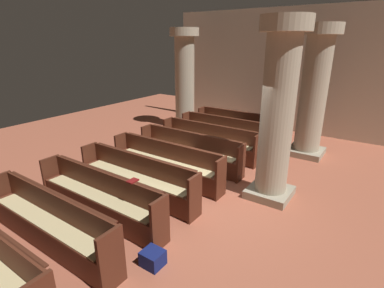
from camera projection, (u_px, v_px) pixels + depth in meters
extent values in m
plane|color=#AD5B42|center=(207.00, 191.00, 6.84)|extent=(19.20, 19.20, 0.00)
cube|color=beige|center=(294.00, 72.00, 10.82)|extent=(10.00, 0.16, 4.50)
cube|color=#562819|center=(238.00, 125.00, 10.45)|extent=(3.06, 0.38, 0.05)
cube|color=#562819|center=(241.00, 118.00, 10.50)|extent=(3.06, 0.04, 0.45)
cube|color=#492215|center=(242.00, 112.00, 10.46)|extent=(2.94, 0.06, 0.02)
cube|color=#4E2416|center=(202.00, 119.00, 11.28)|extent=(0.06, 0.44, 0.94)
cube|color=#4E2416|center=(281.00, 133.00, 9.62)|extent=(0.06, 0.44, 0.94)
cube|color=#522618|center=(236.00, 133.00, 10.39)|extent=(3.06, 0.03, 0.43)
cube|color=#D1BC84|center=(238.00, 125.00, 10.42)|extent=(2.82, 0.32, 0.02)
cube|color=#562819|center=(225.00, 132.00, 9.65)|extent=(3.06, 0.38, 0.05)
cube|color=#562819|center=(227.00, 124.00, 9.70)|extent=(3.06, 0.04, 0.45)
cube|color=#492215|center=(228.00, 118.00, 9.66)|extent=(2.94, 0.06, 0.02)
cube|color=#4E2416|center=(186.00, 125.00, 10.48)|extent=(0.06, 0.44, 0.94)
cube|color=#4E2416|center=(270.00, 141.00, 8.82)|extent=(0.06, 0.44, 0.94)
cube|color=#522618|center=(222.00, 141.00, 9.59)|extent=(3.06, 0.03, 0.43)
cube|color=#D1BC84|center=(224.00, 132.00, 9.62)|extent=(2.82, 0.32, 0.02)
cube|color=#562819|center=(208.00, 141.00, 8.85)|extent=(3.06, 0.38, 0.05)
cube|color=#562819|center=(211.00, 132.00, 8.90)|extent=(3.06, 0.04, 0.45)
cube|color=#492215|center=(212.00, 124.00, 8.86)|extent=(2.94, 0.06, 0.02)
cube|color=#4E2416|center=(168.00, 132.00, 9.68)|extent=(0.06, 0.44, 0.94)
cube|color=#4E2416|center=(257.00, 151.00, 8.02)|extent=(0.06, 0.44, 0.94)
cube|color=#522618|center=(205.00, 150.00, 8.79)|extent=(3.06, 0.03, 0.43)
cube|color=#D1BC84|center=(208.00, 140.00, 8.82)|extent=(2.82, 0.32, 0.02)
cube|color=#562819|center=(189.00, 151.00, 8.05)|extent=(3.06, 0.38, 0.05)
cube|color=#562819|center=(193.00, 141.00, 8.10)|extent=(3.06, 0.04, 0.45)
cube|color=#492215|center=(194.00, 133.00, 8.06)|extent=(2.94, 0.06, 0.02)
cube|color=#4E2416|center=(147.00, 140.00, 8.88)|extent=(0.06, 0.44, 0.94)
cube|color=#4E2416|center=(241.00, 163.00, 7.22)|extent=(0.06, 0.44, 0.94)
cube|color=#522618|center=(186.00, 161.00, 7.99)|extent=(3.06, 0.03, 0.43)
cube|color=#D1BC84|center=(189.00, 150.00, 8.02)|extent=(2.82, 0.32, 0.02)
cube|color=#562819|center=(166.00, 163.00, 7.25)|extent=(3.06, 0.38, 0.05)
cube|color=#562819|center=(170.00, 152.00, 7.30)|extent=(3.06, 0.04, 0.45)
cube|color=#492215|center=(171.00, 143.00, 7.26)|extent=(2.94, 0.06, 0.02)
cube|color=#4E2416|center=(122.00, 150.00, 8.08)|extent=(0.06, 0.44, 0.94)
cube|color=#4E2416|center=(221.00, 178.00, 6.42)|extent=(0.06, 0.44, 0.94)
cube|color=#522618|center=(161.00, 174.00, 7.19)|extent=(3.06, 0.03, 0.43)
cube|color=#D1BC84|center=(165.00, 162.00, 7.22)|extent=(2.82, 0.32, 0.02)
cube|color=#562819|center=(136.00, 178.00, 6.45)|extent=(3.06, 0.38, 0.05)
cube|color=#562819|center=(141.00, 165.00, 6.50)|extent=(3.06, 0.04, 0.45)
cube|color=#492215|center=(142.00, 156.00, 6.46)|extent=(2.94, 0.06, 0.02)
cube|color=#4E2416|center=(91.00, 162.00, 7.28)|extent=(0.06, 0.44, 0.94)
cube|color=#4E2416|center=(195.00, 198.00, 5.62)|extent=(0.06, 0.44, 0.94)
cube|color=#522618|center=(131.00, 191.00, 6.39)|extent=(3.06, 0.03, 0.43)
cube|color=#D1BC84|center=(135.00, 177.00, 6.42)|extent=(2.82, 0.32, 0.02)
cube|color=#562819|center=(98.00, 197.00, 5.65)|extent=(3.06, 0.38, 0.05)
cube|color=#562819|center=(104.00, 183.00, 5.70)|extent=(3.06, 0.04, 0.45)
cube|color=#492215|center=(105.00, 172.00, 5.66)|extent=(2.94, 0.06, 0.02)
cube|color=#4E2416|center=(53.00, 177.00, 6.48)|extent=(0.06, 0.44, 0.94)
cube|color=#4E2416|center=(160.00, 224.00, 4.82)|extent=(0.06, 0.44, 0.94)
cube|color=#522618|center=(92.00, 212.00, 5.59)|extent=(3.06, 0.03, 0.43)
cube|color=#D1BC84|center=(97.00, 196.00, 5.62)|extent=(2.82, 0.32, 0.02)
cube|color=#562819|center=(48.00, 223.00, 4.85)|extent=(3.06, 0.38, 0.05)
cube|color=#562819|center=(55.00, 206.00, 4.90)|extent=(3.06, 0.04, 0.45)
cube|color=#492215|center=(56.00, 193.00, 4.86)|extent=(2.94, 0.06, 0.02)
cube|color=#4E2416|center=(3.00, 196.00, 5.68)|extent=(0.06, 0.44, 0.94)
cube|color=#4E2416|center=(112.00, 261.00, 4.02)|extent=(0.06, 0.44, 0.94)
cube|color=#522618|center=(41.00, 240.00, 4.79)|extent=(3.06, 0.03, 0.43)
cube|color=#D1BC84|center=(47.00, 222.00, 4.82)|extent=(2.82, 0.32, 0.02)
cube|color=#9F967E|center=(305.00, 151.00, 9.06)|extent=(1.01, 1.01, 0.18)
cylinder|color=#ADA389|center=(313.00, 95.00, 8.47)|extent=(0.75, 0.75, 3.32)
cylinder|color=#B6AB90|center=(323.00, 29.00, 7.87)|extent=(1.09, 1.09, 0.30)
cube|color=#9F967E|center=(185.00, 125.00, 11.91)|extent=(1.01, 1.01, 0.18)
cylinder|color=#ADA389|center=(185.00, 82.00, 11.32)|extent=(0.75, 0.75, 3.32)
cylinder|color=#B6AB90|center=(184.00, 32.00, 10.72)|extent=(1.09, 1.09, 0.30)
cube|color=#9F967E|center=(269.00, 192.00, 6.61)|extent=(0.92, 0.92, 0.18)
cylinder|color=#ADA389|center=(277.00, 117.00, 6.03)|extent=(0.68, 0.68, 3.32)
cylinder|color=#B6AB90|center=(286.00, 23.00, 5.42)|extent=(0.99, 0.99, 0.30)
cube|color=#411E13|center=(268.00, 131.00, 11.26)|extent=(0.45, 0.45, 0.06)
cube|color=#4C2316|center=(269.00, 120.00, 11.11)|extent=(0.28, 0.28, 0.95)
cube|color=#502518|center=(270.00, 106.00, 10.93)|extent=(0.48, 0.35, 0.15)
cube|color=maroon|center=(133.00, 181.00, 5.25)|extent=(0.14, 0.20, 0.02)
cube|color=navy|center=(153.00, 258.00, 4.55)|extent=(0.33, 0.31, 0.26)
cube|color=maroon|center=(270.00, 159.00, 8.39)|extent=(0.36, 0.29, 0.22)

